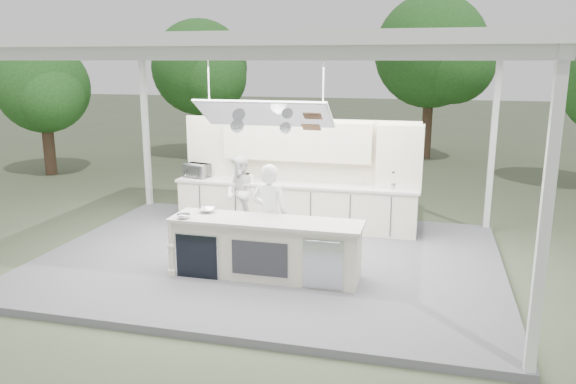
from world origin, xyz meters
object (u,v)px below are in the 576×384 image
(demo_island, at_px, (265,248))
(head_chef, at_px, (270,215))
(sous_chef, at_px, (241,192))
(back_counter, at_px, (295,205))

(demo_island, xyz_separation_m, head_chef, (-0.07, 0.54, 0.40))
(head_chef, bearing_deg, sous_chef, -51.51)
(demo_island, bearing_deg, back_counter, 93.63)
(demo_island, relative_size, back_counter, 0.61)
(back_counter, height_order, head_chef, head_chef)
(back_counter, relative_size, head_chef, 2.89)
(head_chef, bearing_deg, demo_island, 104.26)
(back_counter, relative_size, sous_chef, 3.34)
(back_counter, distance_m, head_chef, 2.31)
(demo_island, distance_m, head_chef, 0.68)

